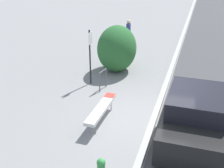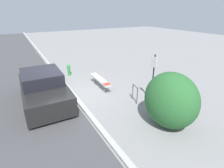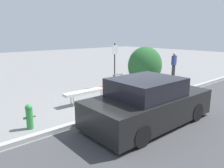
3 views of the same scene
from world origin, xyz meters
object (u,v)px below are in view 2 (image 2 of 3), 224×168
Objects in this scene: bike_rack at (135,92)px; sign_post at (153,75)px; parked_car_near at (44,88)px; fire_hydrant at (69,70)px; bench at (100,80)px.

sign_post reaches higher than bike_rack.
fire_hydrant is at bearing 146.11° from parked_car_near.
parked_car_near reaches higher than fire_hydrant.
bench is at bearing 18.76° from fire_hydrant.
fire_hydrant is at bearing -161.95° from bike_rack.
sign_post is 3.01× the size of fire_hydrant.
sign_post reaches higher than parked_car_near.
bench is at bearing -162.80° from bike_rack.
parked_car_near is at bearing -34.87° from fire_hydrant.
bike_rack is at bearing 18.05° from fire_hydrant.
sign_post is at bearing 28.60° from bench.
bike_rack is at bearing 18.88° from bench.
bench is 3.17m from sign_post.
fire_hydrant is 3.63m from parked_car_near.
sign_post is 6.06m from fire_hydrant.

